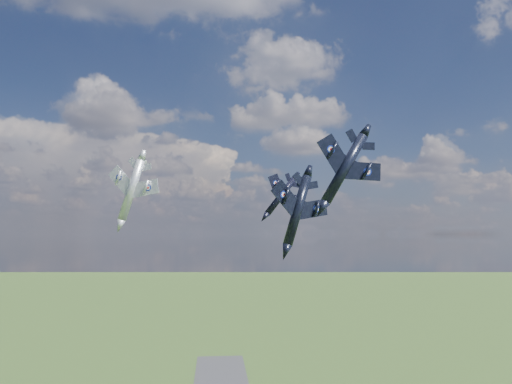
{
  "coord_description": "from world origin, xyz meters",
  "views": [
    {
      "loc": [
        -3.84,
        -68.93,
        75.75
      ],
      "look_at": [
        3.03,
        14.31,
        82.85
      ],
      "focal_mm": 35.0,
      "sensor_mm": 36.0,
      "label": 1
    }
  ],
  "objects_px": {
    "jet_right_navy": "(345,169)",
    "jet_high_navy": "(281,196)",
    "jet_lead_navy": "(298,210)",
    "jet_left_silver": "(131,190)"
  },
  "relations": [
    {
      "from": "jet_high_navy",
      "to": "jet_lead_navy",
      "type": "bearing_deg",
      "value": -111.23
    },
    {
      "from": "jet_lead_navy",
      "to": "jet_high_navy",
      "type": "height_order",
      "value": "jet_high_navy"
    },
    {
      "from": "jet_right_navy",
      "to": "jet_high_navy",
      "type": "distance_m",
      "value": 46.25
    },
    {
      "from": "jet_lead_navy",
      "to": "jet_left_silver",
      "type": "xyz_separation_m",
      "value": [
        -27.1,
        21.29,
        4.63
      ]
    },
    {
      "from": "jet_lead_navy",
      "to": "jet_left_silver",
      "type": "relative_size",
      "value": 0.91
    },
    {
      "from": "jet_left_silver",
      "to": "jet_lead_navy",
      "type": "bearing_deg",
      "value": -17.55
    },
    {
      "from": "jet_high_navy",
      "to": "jet_left_silver",
      "type": "height_order",
      "value": "jet_high_navy"
    },
    {
      "from": "jet_lead_navy",
      "to": "jet_right_navy",
      "type": "distance_m",
      "value": 11.31
    },
    {
      "from": "jet_right_navy",
      "to": "jet_left_silver",
      "type": "xyz_separation_m",
      "value": [
        -31.66,
        30.42,
        -0.23
      ]
    },
    {
      "from": "jet_lead_navy",
      "to": "jet_high_navy",
      "type": "xyz_separation_m",
      "value": [
        2.59,
        37.08,
        4.96
      ]
    }
  ]
}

